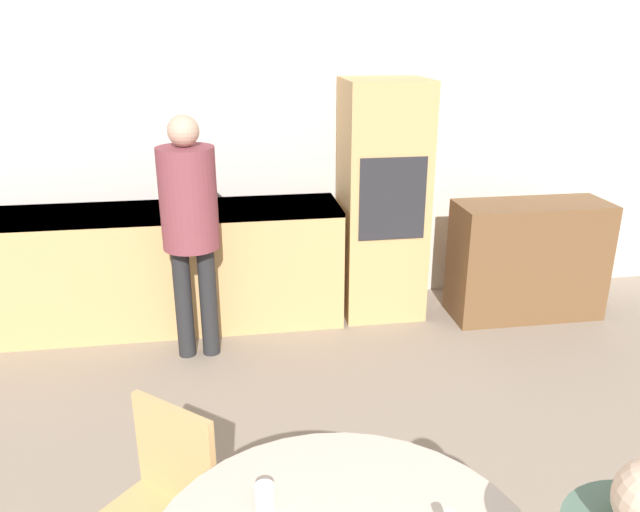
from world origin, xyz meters
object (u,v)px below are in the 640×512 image
(sideboard, at_px, (528,260))
(chair_far_left, at_px, (159,506))
(cup, at_px, (265,498))
(person_standing, at_px, (189,214))
(oven_unit, at_px, (382,201))

(sideboard, bearing_deg, chair_far_left, -138.30)
(sideboard, distance_m, cup, 3.50)
(cup, bearing_deg, person_standing, 97.07)
(oven_unit, bearing_deg, cup, -110.58)
(chair_far_left, bearing_deg, cup, -5.34)
(sideboard, distance_m, chair_far_left, 3.46)
(chair_far_left, relative_size, cup, 9.50)
(oven_unit, height_order, person_standing, oven_unit)
(chair_far_left, bearing_deg, sideboard, 83.04)
(sideboard, height_order, cup, sideboard)
(oven_unit, height_order, sideboard, oven_unit)
(person_standing, height_order, cup, person_standing)
(chair_far_left, relative_size, person_standing, 0.52)
(person_standing, xyz_separation_m, cup, (0.30, -2.43, -0.19))
(person_standing, bearing_deg, chair_far_left, -91.91)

